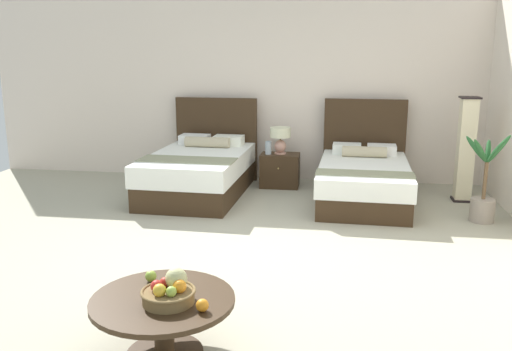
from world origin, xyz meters
The scene contains 13 objects.
ground_plane centered at (0.00, 0.00, -0.01)m, with size 9.51×10.19×0.02m, color #A7A28B.
wall_back centered at (0.00, 3.30, 1.44)m, with size 9.51×0.12×2.89m, color silver.
bed_near_window centered at (-1.12, 2.12, 0.33)m, with size 1.32×2.12×1.26m.
bed_near_corner centered at (1.13, 2.13, 0.30)m, with size 1.24×2.10×1.28m.
nightstand centered at (-0.06, 2.71, 0.25)m, with size 0.56×0.43×0.49m.
table_lamp centered at (-0.06, 2.73, 0.74)m, with size 0.30×0.30×0.39m.
vase centered at (-0.23, 2.67, 0.59)m, with size 0.09×0.09×0.19m.
coffee_table centered at (-0.31, -1.94, 0.31)m, with size 0.94×0.94×0.41m.
fruit_bowl centered at (-0.24, -1.99, 0.48)m, with size 0.35×0.35×0.21m.
loose_apple centered at (-0.47, -1.71, 0.45)m, with size 0.08×0.08×0.08m.
loose_orange centered at (-0.01, -2.09, 0.45)m, with size 0.08×0.08×0.08m.
floor_lamp_corner centered at (2.44, 2.31, 0.69)m, with size 0.25×0.25×1.39m.
potted_palm centered at (2.48, 1.40, 0.31)m, with size 0.51×0.44×1.05m.
Camera 1 is at (0.79, -5.05, 1.98)m, focal length 38.06 mm.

